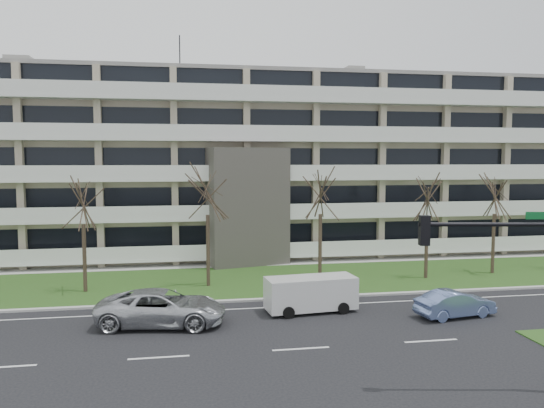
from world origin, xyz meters
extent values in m
plane|color=black|center=(0.00, 0.00, 0.00)|extent=(160.00, 160.00, 0.00)
cube|color=#2F4E1A|center=(0.00, 13.00, 0.03)|extent=(90.00, 10.00, 0.06)
cube|color=#B2B2AD|center=(0.00, 8.00, 0.06)|extent=(90.00, 0.35, 0.12)
cube|color=#B2B2AD|center=(0.00, 18.50, 0.04)|extent=(90.00, 2.00, 0.08)
cube|color=white|center=(0.00, 6.50, 0.01)|extent=(90.00, 0.12, 0.01)
cube|color=tan|center=(0.00, 25.50, 7.50)|extent=(60.00, 12.00, 15.00)
cube|color=gray|center=(0.00, 25.50, 15.15)|extent=(60.50, 12.50, 0.30)
cube|color=#4C4742|center=(0.00, 18.50, 4.50)|extent=(6.39, 3.69, 9.00)
cube|color=black|center=(0.00, 18.30, 2.00)|extent=(4.92, 1.19, 3.50)
cube|color=gray|center=(-18.00, 25.50, 15.90)|extent=(2.00, 2.00, 1.20)
cylinder|color=black|center=(-5.00, 25.50, 17.00)|extent=(0.10, 0.10, 3.50)
cube|color=black|center=(0.00, 19.48, 2.10)|extent=(58.00, 0.10, 1.80)
cube|color=white|center=(0.00, 18.80, 0.60)|extent=(58.00, 1.40, 0.22)
cube|color=white|center=(0.00, 18.15, 1.20)|extent=(58.00, 0.08, 1.00)
cube|color=black|center=(0.00, 19.48, 5.10)|extent=(58.00, 0.10, 1.80)
cube|color=white|center=(0.00, 18.80, 3.60)|extent=(58.00, 1.40, 0.22)
cube|color=white|center=(0.00, 18.15, 4.20)|extent=(58.00, 0.08, 1.00)
cube|color=black|center=(0.00, 19.48, 8.10)|extent=(58.00, 0.10, 1.80)
cube|color=white|center=(0.00, 18.80, 6.60)|extent=(58.00, 1.40, 0.22)
cube|color=white|center=(0.00, 18.15, 7.20)|extent=(58.00, 0.08, 1.00)
cube|color=black|center=(0.00, 19.48, 11.10)|extent=(58.00, 0.10, 1.80)
cube|color=white|center=(0.00, 18.80, 9.60)|extent=(58.00, 1.40, 0.22)
cube|color=white|center=(0.00, 18.15, 10.20)|extent=(58.00, 0.08, 1.00)
cube|color=black|center=(0.00, 19.48, 14.10)|extent=(58.00, 0.10, 1.80)
cube|color=white|center=(0.00, 18.80, 12.60)|extent=(58.00, 1.40, 0.22)
cube|color=white|center=(0.00, 18.15, 13.20)|extent=(58.00, 0.08, 1.00)
imported|color=#B9BCC1|center=(-6.02, 4.37, 0.87)|extent=(6.60, 3.78, 1.74)
imported|color=#6E85C0|center=(8.91, 3.22, 0.69)|extent=(4.36, 2.13, 1.38)
cube|color=silver|center=(1.76, 5.40, 1.02)|extent=(4.95, 2.24, 1.69)
cube|color=black|center=(1.76, 5.40, 1.51)|extent=(4.58, 2.07, 0.62)
cube|color=silver|center=(4.01, 5.62, 0.89)|extent=(0.48, 1.71, 1.07)
cylinder|color=black|center=(0.34, 4.36, 0.31)|extent=(0.64, 0.28, 0.62)
cylinder|color=black|center=(0.16, 6.13, 0.31)|extent=(0.64, 0.28, 0.62)
cylinder|color=black|center=(3.35, 4.66, 0.31)|extent=(0.64, 0.28, 0.62)
cylinder|color=black|center=(3.17, 6.43, 0.31)|extent=(0.64, 0.28, 0.62)
cylinder|color=black|center=(5.61, -5.31, 5.94)|extent=(5.27, 1.06, 0.14)
cube|color=black|center=(3.19, -4.88, 5.74)|extent=(0.38, 0.38, 1.02)
sphere|color=red|center=(3.19, -4.88, 6.06)|extent=(0.20, 0.20, 0.20)
sphere|color=orange|center=(3.19, -4.88, 5.74)|extent=(0.20, 0.20, 0.20)
sphere|color=green|center=(3.19, -4.88, 5.41)|extent=(0.20, 0.20, 0.20)
cube|color=#0C5926|center=(7.02, -5.56, 6.25)|extent=(0.91, 0.20, 0.26)
cylinder|color=#382B21|center=(-10.89, 11.69, 2.10)|extent=(0.24, 0.24, 4.19)
cylinder|color=#382B21|center=(-3.38, 11.93, 2.31)|extent=(0.24, 0.24, 4.62)
cylinder|color=#382B21|center=(3.98, 11.91, 2.27)|extent=(0.24, 0.24, 4.54)
cylinder|color=#382B21|center=(11.39, 11.70, 2.14)|extent=(0.24, 0.24, 4.28)
cylinder|color=#382B21|center=(16.77, 12.36, 2.15)|extent=(0.24, 0.24, 4.29)
camera|label=1|loc=(-4.94, -21.68, 8.18)|focal=35.00mm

